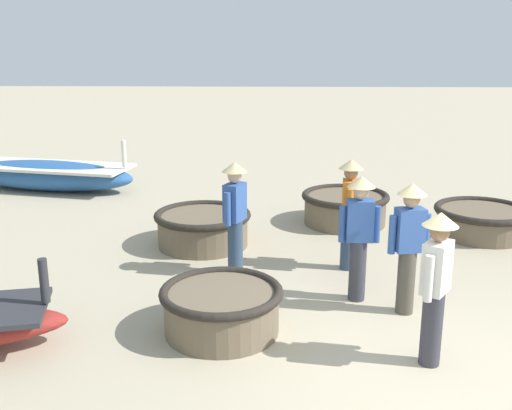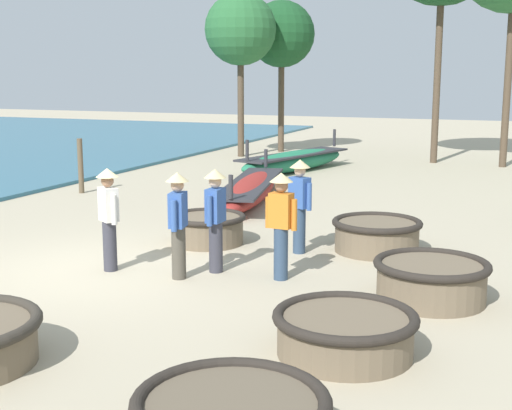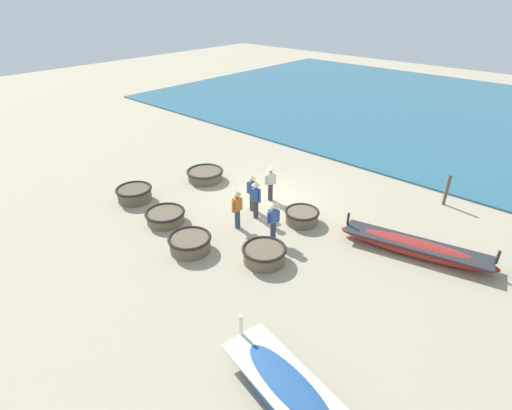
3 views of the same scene
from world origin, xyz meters
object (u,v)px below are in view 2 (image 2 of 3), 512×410
coracle_weathered (207,228)px  long_boat_white_hull (251,189)px  fisherman_standing_right (281,219)px  mooring_post_shoreline (81,166)px  coracle_tilted (345,331)px  coracle_front_left (377,234)px  coracle_center (431,279)px  fisherman_with_hat (178,218)px  fisherman_standing_left (215,214)px  tree_center (282,35)px  fisherman_by_coracle (300,200)px  long_boat_ochre_hull (294,161)px  tree_right_mid (240,30)px  fisherman_crouching (109,212)px

coracle_weathered → long_boat_white_hull: long_boat_white_hull is taller
coracle_weathered → fisherman_standing_right: (2.08, -1.70, 0.66)m
long_boat_white_hull → mooring_post_shoreline: mooring_post_shoreline is taller
coracle_tilted → coracle_front_left: (-0.71, 4.83, 0.04)m
coracle_center → coracle_tilted: (-0.62, -2.33, -0.04)m
coracle_front_left → fisherman_with_hat: size_ratio=0.96×
coracle_center → coracle_front_left: (-1.32, 2.50, -0.00)m
fisherman_standing_left → mooring_post_shoreline: (-6.54, 5.55, -0.23)m
fisherman_standing_left → coracle_center: bearing=-3.6°
fisherman_with_hat → mooring_post_shoreline: (-6.16, 6.10, -0.23)m
coracle_front_left → tree_center: 16.85m
coracle_tilted → coracle_front_left: coracle_front_left is taller
long_boat_white_hull → fisherman_by_coracle: size_ratio=3.38×
coracle_tilted → long_boat_white_hull: long_boat_white_hull is taller
coracle_front_left → long_boat_ochre_hull: size_ratio=0.30×
coracle_weathered → tree_right_mid: 14.63m
coracle_weathered → long_boat_white_hull: (-0.93, 4.41, -0.00)m
fisherman_standing_left → fisherman_with_hat: bearing=-124.2°
coracle_tilted → coracle_front_left: bearing=98.3°
tree_center → fisherman_standing_right: bearing=-70.0°
coracle_tilted → coracle_center: bearing=75.2°
long_boat_ochre_hull → fisherman_standing_right: fisherman_standing_right is taller
fisherman_crouching → tree_right_mid: (-4.25, 15.33, 3.72)m
coracle_tilted → fisherman_by_coracle: size_ratio=0.99×
coracle_center → tree_right_mid: size_ratio=0.27×
coracle_center → fisherman_with_hat: size_ratio=0.97×
fisherman_standing_right → mooring_post_shoreline: (-7.65, 5.55, -0.23)m
coracle_weathered → fisherman_standing_left: bearing=-60.2°
long_boat_ochre_hull → tree_right_mid: tree_right_mid is taller
fisherman_with_hat → fisherman_crouching: same height
long_boat_ochre_hull → mooring_post_shoreline: 7.23m
long_boat_ochre_hull → fisherman_with_hat: size_ratio=3.26×
long_boat_white_hull → fisherman_standing_left: fisherman_standing_left is taller
coracle_center → mooring_post_shoreline: size_ratio=1.12×
fisherman_with_hat → coracle_front_left: bearing=48.9°
fisherman_standing_right → long_boat_white_hull: bearing=116.2°
fisherman_by_coracle → fisherman_crouching: (-2.47, -2.22, 0.00)m
coracle_center → tree_center: bearing=116.3°
fisherman_with_hat → fisherman_crouching: bearing=-179.6°
coracle_front_left → long_boat_white_hull: long_boat_white_hull is taller
coracle_tilted → fisherman_crouching: 4.90m
coracle_front_left → fisherman_crouching: size_ratio=0.96×
fisherman_standing_left → mooring_post_shoreline: bearing=139.7°
tree_center → long_boat_white_hull: bearing=-73.8°
fisherman_standing_right → fisherman_crouching: bearing=-168.4°
coracle_front_left → mooring_post_shoreline: size_ratio=1.11×
coracle_tilted → fisherman_standing_right: size_ratio=0.99×
fisherman_with_hat → tree_right_mid: bearing=109.7°
coracle_weathered → mooring_post_shoreline: 6.78m
coracle_weathered → long_boat_ochre_hull: bearing=99.6°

